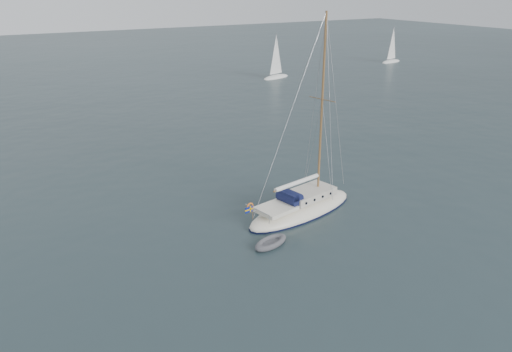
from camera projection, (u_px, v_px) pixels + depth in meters
ground at (284, 232)px, 32.18m from camera, size 300.00×300.00×0.00m
sailboat at (302, 198)px, 34.52m from camera, size 9.83×2.94×14.00m
dinghy at (271, 243)px, 30.51m from camera, size 2.56×1.16×0.37m
distant_yacht_c at (276, 58)px, 82.67m from camera, size 5.91×3.15×7.83m
distant_yacht_b at (392, 46)px, 99.19m from camera, size 5.65×3.02×7.49m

